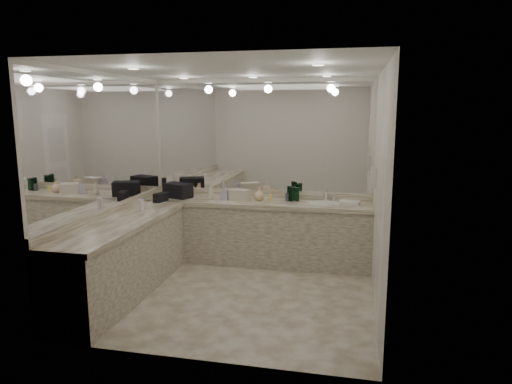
% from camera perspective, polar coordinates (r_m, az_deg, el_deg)
% --- Properties ---
extents(floor, '(3.20, 3.20, 0.00)m').
position_cam_1_polar(floor, '(5.59, -2.48, -12.55)').
color(floor, beige).
rests_on(floor, ground).
extents(ceiling, '(3.20, 3.20, 0.00)m').
position_cam_1_polar(ceiling, '(5.17, -2.70, 15.08)').
color(ceiling, white).
rests_on(ceiling, floor).
extents(wall_back, '(3.20, 0.02, 2.60)m').
position_cam_1_polar(wall_back, '(6.67, 0.66, 2.79)').
color(wall_back, silver).
rests_on(wall_back, floor).
extents(wall_left, '(0.02, 3.00, 2.60)m').
position_cam_1_polar(wall_left, '(5.83, -17.99, 1.22)').
color(wall_left, silver).
rests_on(wall_left, floor).
extents(wall_right, '(0.02, 3.00, 2.60)m').
position_cam_1_polar(wall_right, '(5.07, 15.21, 0.08)').
color(wall_right, silver).
rests_on(wall_right, floor).
extents(vanity_back_base, '(3.20, 0.60, 0.84)m').
position_cam_1_polar(vanity_back_base, '(6.56, 0.12, -5.20)').
color(vanity_back_base, beige).
rests_on(vanity_back_base, floor).
extents(vanity_back_top, '(3.20, 0.64, 0.06)m').
position_cam_1_polar(vanity_back_top, '(6.44, 0.11, -1.36)').
color(vanity_back_top, beige).
rests_on(vanity_back_top, vanity_back_base).
extents(vanity_left_base, '(0.60, 2.40, 0.84)m').
position_cam_1_polar(vanity_left_base, '(5.63, -16.35, -8.21)').
color(vanity_left_base, beige).
rests_on(vanity_left_base, floor).
extents(vanity_left_top, '(0.64, 2.42, 0.06)m').
position_cam_1_polar(vanity_left_top, '(5.51, -16.49, -3.77)').
color(vanity_left_top, beige).
rests_on(vanity_left_top, vanity_left_base).
extents(backsplash_back, '(3.20, 0.04, 0.10)m').
position_cam_1_polar(backsplash_back, '(6.70, 0.62, -0.20)').
color(backsplash_back, beige).
rests_on(backsplash_back, vanity_back_top).
extents(backsplash_left, '(0.04, 3.00, 0.10)m').
position_cam_1_polar(backsplash_left, '(5.88, -17.63, -2.15)').
color(backsplash_left, beige).
rests_on(backsplash_left, vanity_left_top).
extents(mirror_back, '(3.12, 0.01, 1.55)m').
position_cam_1_polar(mirror_back, '(6.61, 0.65, 6.86)').
color(mirror_back, white).
rests_on(mirror_back, wall_back).
extents(mirror_left, '(0.01, 2.92, 1.55)m').
position_cam_1_polar(mirror_left, '(5.78, -18.14, 5.88)').
color(mirror_left, white).
rests_on(mirror_left, wall_left).
extents(sink, '(0.44, 0.44, 0.03)m').
position_cam_1_polar(sink, '(6.32, 8.58, -1.46)').
color(sink, white).
rests_on(sink, vanity_back_top).
extents(faucet, '(0.24, 0.16, 0.14)m').
position_cam_1_polar(faucet, '(6.51, 8.72, -0.45)').
color(faucet, silver).
rests_on(faucet, vanity_back_top).
extents(wall_phone, '(0.06, 0.10, 0.24)m').
position_cam_1_polar(wall_phone, '(5.75, 14.42, 1.78)').
color(wall_phone, white).
rests_on(wall_phone, wall_right).
extents(door, '(0.02, 0.82, 2.10)m').
position_cam_1_polar(door, '(4.63, 15.22, -4.02)').
color(door, white).
rests_on(door, wall_right).
extents(black_toiletry_bag, '(0.44, 0.36, 0.22)m').
position_cam_1_polar(black_toiletry_bag, '(6.75, -9.73, 0.24)').
color(black_toiletry_bag, black).
rests_on(black_toiletry_bag, vanity_back_top).
extents(black_bag_spill, '(0.15, 0.25, 0.12)m').
position_cam_1_polar(black_bag_spill, '(6.50, -11.81, -0.64)').
color(black_bag_spill, black).
rests_on(black_bag_spill, vanity_left_top).
extents(cream_cosmetic_case, '(0.32, 0.26, 0.16)m').
position_cam_1_polar(cream_cosmetic_case, '(6.45, -2.04, -0.35)').
color(cream_cosmetic_case, beige).
rests_on(cream_cosmetic_case, vanity_back_top).
extents(hand_towel, '(0.29, 0.22, 0.04)m').
position_cam_1_polar(hand_towel, '(6.33, 11.59, -1.29)').
color(hand_towel, white).
rests_on(hand_towel, vanity_back_top).
extents(lotion_left, '(0.06, 0.06, 0.15)m').
position_cam_1_polar(lotion_left, '(5.95, -14.19, -1.59)').
color(lotion_left, white).
rests_on(lotion_left, vanity_left_top).
extents(soap_bottle_a, '(0.10, 0.10, 0.21)m').
position_cam_1_polar(soap_bottle_a, '(6.58, -5.70, 0.02)').
color(soap_bottle_a, silver).
rests_on(soap_bottle_a, vanity_back_top).
extents(soap_bottle_b, '(0.12, 0.12, 0.20)m').
position_cam_1_polar(soap_bottle_b, '(6.50, -3.88, -0.10)').
color(soap_bottle_b, '#BBB2CB').
rests_on(soap_bottle_b, vanity_back_top).
extents(soap_bottle_c, '(0.17, 0.17, 0.19)m').
position_cam_1_polar(soap_bottle_c, '(6.43, 0.40, -0.25)').
color(soap_bottle_c, beige).
rests_on(soap_bottle_c, vanity_back_top).
extents(green_bottle_0, '(0.06, 0.06, 0.19)m').
position_cam_1_polar(green_bottle_0, '(6.42, 5.14, -0.28)').
color(green_bottle_0, '#0F4324').
rests_on(green_bottle_0, vanity_back_top).
extents(green_bottle_1, '(0.07, 0.07, 0.21)m').
position_cam_1_polar(green_bottle_1, '(6.42, 4.19, -0.19)').
color(green_bottle_1, '#0F4324').
rests_on(green_bottle_1, vanity_back_top).
extents(green_bottle_2, '(0.07, 0.07, 0.20)m').
position_cam_1_polar(green_bottle_2, '(6.41, 4.39, -0.27)').
color(green_bottle_2, '#0F4324').
rests_on(green_bottle_2, vanity_back_top).
extents(green_bottle_3, '(0.07, 0.07, 0.19)m').
position_cam_1_polar(green_bottle_3, '(6.49, 4.75, -0.19)').
color(green_bottle_3, '#0F4324').
rests_on(green_bottle_3, vanity_back_top).
extents(amenity_bottle_0, '(0.05, 0.05, 0.15)m').
position_cam_1_polar(amenity_bottle_0, '(6.84, -7.93, 0.11)').
color(amenity_bottle_0, '#E0B28C').
rests_on(amenity_bottle_0, vanity_back_top).
extents(amenity_bottle_1, '(0.06, 0.06, 0.14)m').
position_cam_1_polar(amenity_bottle_1, '(6.73, -9.87, -0.15)').
color(amenity_bottle_1, '#F2D84C').
rests_on(amenity_bottle_1, vanity_back_top).
extents(amenity_bottle_2, '(0.06, 0.06, 0.10)m').
position_cam_1_polar(amenity_bottle_2, '(6.90, -10.28, -0.06)').
color(amenity_bottle_2, silver).
rests_on(amenity_bottle_2, vanity_back_top).
extents(amenity_bottle_3, '(0.05, 0.05, 0.11)m').
position_cam_1_polar(amenity_bottle_3, '(6.40, 3.88, -0.66)').
color(amenity_bottle_3, '#3F3F4C').
rests_on(amenity_bottle_3, vanity_back_top).
extents(amenity_bottle_4, '(0.05, 0.05, 0.11)m').
position_cam_1_polar(amenity_bottle_4, '(6.83, -8.13, -0.07)').
color(amenity_bottle_4, '#F2D84C').
rests_on(amenity_bottle_4, vanity_back_top).
extents(amenity_bottle_5, '(0.04, 0.04, 0.10)m').
position_cam_1_polar(amenity_bottle_5, '(6.44, 1.80, -0.65)').
color(amenity_bottle_5, '#F2D84C').
rests_on(amenity_bottle_5, vanity_back_top).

